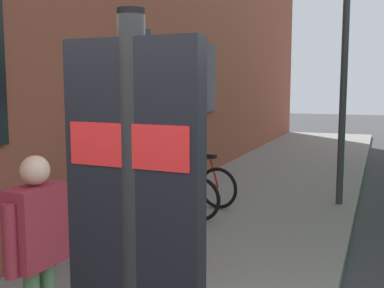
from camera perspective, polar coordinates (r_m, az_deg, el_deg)
The scene contains 10 objects.
sidewalk_pavement at distance 10.12m, azimuth 9.23°, elevation -5.49°, with size 24.00×3.50×0.12m, color gray.
bicycle_under_window at distance 5.53m, azimuth -13.43°, elevation -11.45°, with size 0.60×1.73×0.97m.
bicycle_leaning_wall at distance 6.21m, azimuth -9.25°, elevation -9.29°, with size 0.72×1.69×0.97m.
bicycle_far_end at distance 7.02m, azimuth -5.96°, elevation -7.31°, with size 0.50×1.75×0.97m.
bicycle_by_door at distance 7.70m, azimuth -2.78°, elevation -5.98°, with size 0.48×1.77×0.97m.
bicycle_beside_lamp at distance 8.51m, azimuth 0.02°, elevation -4.70°, with size 0.48×1.76×0.97m.
transit_info_sign at distance 1.83m, azimuth -6.87°, elevation -9.97°, with size 0.12×0.55×2.40m.
pedestrian_crossing_street at distance 3.79m, azimuth -17.87°, elevation -10.79°, with size 0.62×0.26×1.62m.
pedestrian_near_bus at distance 4.73m, azimuth -3.61°, elevation -6.94°, with size 0.46×0.52×1.61m.
street_lamp at distance 8.90m, azimuth 17.86°, elevation 13.68°, with size 0.28×0.28×5.43m.
Camera 1 is at (-1.66, -0.34, 2.25)m, focal length 44.81 mm.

